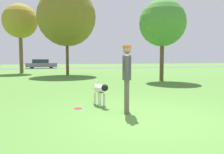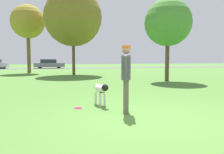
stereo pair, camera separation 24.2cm
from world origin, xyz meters
The scene contains 9 objects.
ground_plane centered at (0.00, 0.00, 0.00)m, with size 120.00×120.00×0.00m, color #4C7A33.
far_road_strip centered at (0.00, 31.03, 0.01)m, with size 120.00×6.00×0.01m.
person centered at (-0.27, 0.52, 1.04)m, with size 0.36×0.67×1.75m.
dog centered at (-0.71, 1.62, 0.47)m, with size 0.38×0.96×0.68m.
frisbee centered at (-1.42, 1.39, 0.01)m, with size 0.22×0.22×0.02m.
tree_far_left centered at (-4.59, 18.83, 5.13)m, with size 3.35×3.35×6.84m.
tree_near_right centered at (4.90, 7.80, 3.70)m, with size 2.96×2.96×5.19m.
tree_mid_center centered at (-0.42, 14.93, 5.07)m, with size 5.07×5.07×7.61m.
parked_car_grey centered at (-2.92, 30.66, 0.68)m, with size 4.64×1.82×1.40m.
Camera 1 is at (-2.27, -4.74, 1.39)m, focal length 35.00 mm.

